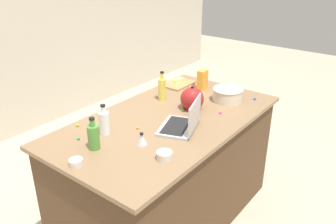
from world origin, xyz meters
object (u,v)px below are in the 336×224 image
laptop (183,123)px  kitchen_timer (142,139)px  mixing_bowl_large (228,94)px  ramekin_small (164,155)px  cutting_board (178,84)px  bottle_oil (162,89)px  ramekin_medium (76,162)px  bottle_vinegar (104,122)px  bottle_olive (94,136)px  kettle (192,99)px  butter_stick_left (178,81)px  candy_bag (202,80)px

laptop → kitchen_timer: (-0.32, 0.09, -0.01)m
mixing_bowl_large → ramekin_small: (-0.99, -0.14, -0.03)m
laptop → cutting_board: bearing=38.8°
bottle_oil → ramekin_medium: (-1.04, -0.21, -0.08)m
bottle_vinegar → cutting_board: bearing=9.3°
bottle_olive → kettle: bearing=-9.1°
kettle → butter_stick_left: size_ratio=1.94×
mixing_bowl_large → bottle_vinegar: 1.05m
kitchen_timer → candy_bag: (1.04, 0.22, 0.05)m
kitchen_timer → candy_bag: candy_bag is taller
kettle → ramekin_small: 0.74m
candy_bag → ramekin_small: bearing=-158.0°
ramekin_small → ramekin_medium: (-0.36, 0.35, -0.00)m
ramekin_medium → bottle_oil: bearing=11.6°
bottle_oil → bottle_vinegar: bearing=-174.8°
bottle_olive → bottle_oil: bearing=10.1°
laptop → kettle: 0.35m
cutting_board → kitchen_timer: bearing=-155.5°
bottle_vinegar → kitchen_timer: 0.29m
candy_bag → cutting_board: bearing=101.8°
bottle_oil → kettle: size_ratio=1.12×
kitchen_timer → ramekin_small: bearing=-103.1°
cutting_board → kitchen_timer: (-0.99, -0.45, 0.03)m
mixing_bowl_large → ramekin_medium: 1.36m
laptop → candy_bag: size_ratio=2.15×
butter_stick_left → kitchen_timer: (-1.01, -0.45, -0.00)m
butter_stick_left → kitchen_timer: bearing=-155.8°
laptop → ramekin_medium: size_ratio=4.67×
bottle_vinegar → candy_bag: bottle_vinegar is taller
mixing_bowl_large → bottle_olive: bottle_olive is taller
mixing_bowl_large → cutting_board: mixing_bowl_large is taller
kettle → cutting_board: (0.36, 0.40, -0.07)m
mixing_bowl_large → bottle_vinegar: (-0.99, 0.36, 0.03)m
bottle_vinegar → ramekin_small: bottle_vinegar is taller
bottle_oil → candy_bag: bearing=-16.8°
bottle_olive → cutting_board: bearing=12.1°
kitchen_timer → bottle_oil: bearing=28.5°
bottle_vinegar → kettle: size_ratio=0.97×
bottle_olive → mixing_bowl_large: bearing=-13.3°
laptop → candy_bag: 0.79m
mixing_bowl_large → laptop: bearing=-179.3°
laptop → bottle_oil: size_ratio=1.53×
bottle_oil → laptop: bearing=-126.1°
bottle_oil → butter_stick_left: (0.37, 0.11, -0.06)m
bottle_oil → cutting_board: bearing=16.8°
mixing_bowl_large → butter_stick_left: 0.54m
bottle_vinegar → butter_stick_left: bearing=9.1°
ramekin_medium → candy_bag: size_ratio=0.46×
cutting_board → ramekin_medium: (-1.40, -0.32, 0.01)m
bottle_olive → butter_stick_left: bottle_olive is taller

